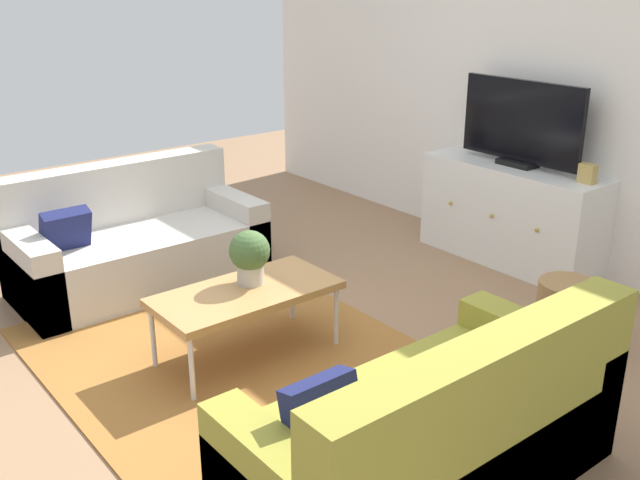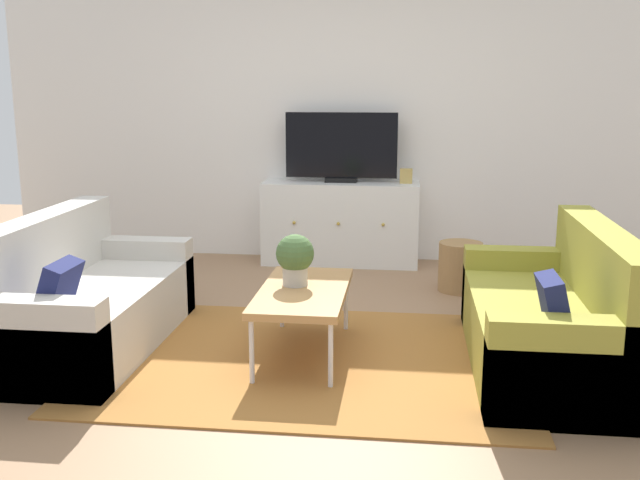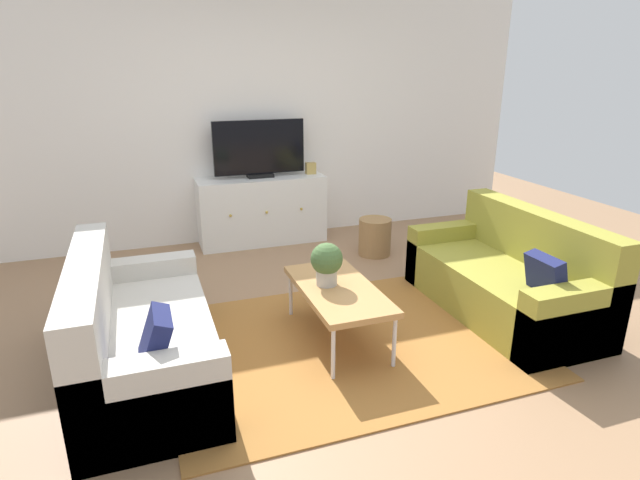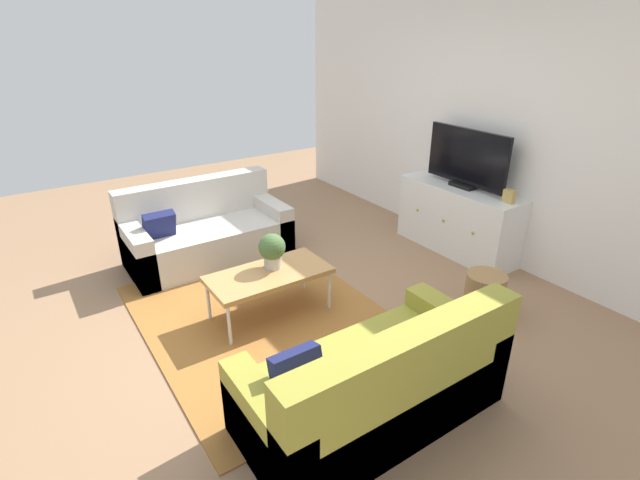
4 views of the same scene
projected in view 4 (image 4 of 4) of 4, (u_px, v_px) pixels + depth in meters
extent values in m
plane|color=#997251|center=(280.00, 314.00, 4.16)|extent=(10.00, 10.00, 0.00)
cube|color=white|center=(490.00, 127.00, 4.89)|extent=(6.40, 0.12, 2.70)
cube|color=#9E662D|center=(265.00, 318.00, 4.08)|extent=(2.50, 1.90, 0.01)
cube|color=beige|center=(209.00, 242.00, 5.05)|extent=(0.80, 1.66, 0.40)
cube|color=beige|center=(197.00, 215.00, 5.19)|extent=(0.20, 1.66, 0.82)
cube|color=beige|center=(270.00, 222.00, 5.40)|extent=(0.80, 0.18, 0.54)
cube|color=beige|center=(137.00, 254.00, 4.64)|extent=(0.80, 0.18, 0.54)
cube|color=#191E4C|center=(159.00, 226.00, 4.62)|extent=(0.20, 0.30, 0.32)
cube|color=olive|center=(370.00, 390.00, 3.01)|extent=(0.80, 1.66, 0.40)
cube|color=olive|center=(405.00, 392.00, 2.69)|extent=(0.20, 1.66, 0.82)
cube|color=olive|center=(451.00, 342.00, 3.36)|extent=(0.80, 0.18, 0.54)
cube|color=olive|center=(266.00, 433.00, 2.60)|extent=(0.80, 0.18, 0.54)
cube|color=#191E4C|center=(298.00, 376.00, 2.66)|extent=(0.17, 0.30, 0.32)
cube|color=#B7844C|center=(269.00, 275.00, 3.99)|extent=(0.51, 1.03, 0.04)
cylinder|color=silver|center=(209.00, 301.00, 4.00)|extent=(0.03, 0.03, 0.37)
cylinder|color=silver|center=(229.00, 326.00, 3.68)|extent=(0.03, 0.03, 0.37)
cylinder|color=silver|center=(303.00, 271.00, 4.48)|extent=(0.03, 0.03, 0.37)
cylinder|color=silver|center=(329.00, 291.00, 4.16)|extent=(0.03, 0.03, 0.37)
cylinder|color=#B7B2A8|center=(273.00, 262.00, 4.04)|extent=(0.15, 0.15, 0.11)
sphere|color=#426033|center=(272.00, 247.00, 3.98)|extent=(0.23, 0.23, 0.23)
cube|color=white|center=(458.00, 219.00, 5.19)|extent=(1.39, 0.44, 0.74)
sphere|color=#B79338|center=(417.00, 210.00, 5.35)|extent=(0.03, 0.03, 0.03)
sphere|color=#B79338|center=(443.00, 221.00, 5.05)|extent=(0.03, 0.03, 0.03)
sphere|color=#B79338|center=(472.00, 233.00, 4.76)|extent=(0.03, 0.03, 0.03)
cube|color=black|center=(463.00, 185.00, 5.03)|extent=(0.28, 0.16, 0.04)
cube|color=black|center=(467.00, 157.00, 4.91)|extent=(0.99, 0.04, 0.58)
cube|color=tan|center=(509.00, 196.00, 4.57)|extent=(0.11, 0.07, 0.13)
cylinder|color=#9E7547|center=(484.00, 294.00, 4.09)|extent=(0.34, 0.34, 0.39)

